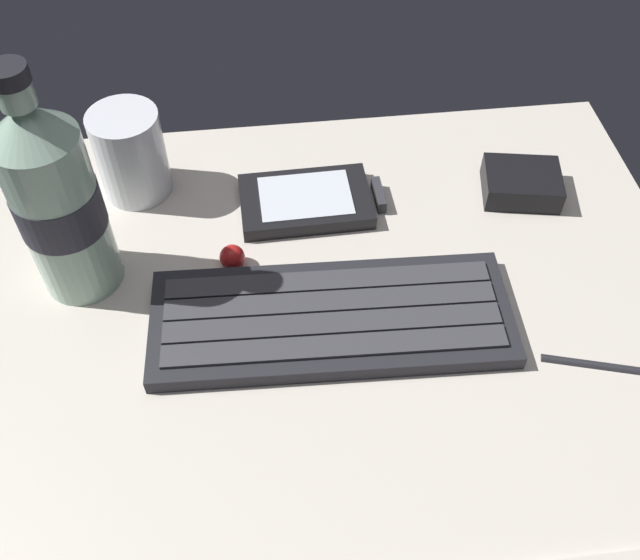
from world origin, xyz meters
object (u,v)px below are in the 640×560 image
at_px(juice_cup, 131,157).
at_px(water_bottle, 56,200).
at_px(handheld_device, 313,201).
at_px(keyboard, 331,318).
at_px(charger_block, 521,183).
at_px(trackball_mouse, 232,257).
at_px(stylus_pen, 604,364).

bearing_deg(juice_cup, water_bottle, -111.28).
bearing_deg(juice_cup, handheld_device, -15.15).
bearing_deg(keyboard, water_bottle, 159.75).
xyz_separation_m(juice_cup, charger_block, (0.36, -0.05, -0.03)).
bearing_deg(trackball_mouse, water_bottle, 178.81).
bearing_deg(stylus_pen, trackball_mouse, 170.12).
xyz_separation_m(water_bottle, trackball_mouse, (0.13, -0.00, -0.08)).
bearing_deg(trackball_mouse, juice_cup, 128.08).
bearing_deg(juice_cup, keyboard, -48.23).
bearing_deg(trackball_mouse, keyboard, -43.39).
xyz_separation_m(trackball_mouse, stylus_pen, (0.28, -0.14, -0.01)).
height_order(keyboard, stylus_pen, keyboard).
distance_m(water_bottle, charger_block, 0.41).
distance_m(keyboard, charger_block, 0.24).
relative_size(juice_cup, water_bottle, 0.41).
xyz_separation_m(keyboard, handheld_device, (0.00, 0.14, -0.00)).
xyz_separation_m(juice_cup, trackball_mouse, (0.09, -0.11, -0.03)).
relative_size(water_bottle, charger_block, 2.97).
bearing_deg(water_bottle, keyboard, -20.25).
bearing_deg(water_bottle, stylus_pen, -19.03).
distance_m(juice_cup, trackball_mouse, 0.14).
xyz_separation_m(keyboard, water_bottle, (-0.20, 0.07, 0.08)).
relative_size(water_bottle, stylus_pen, 2.19).
xyz_separation_m(handheld_device, water_bottle, (-0.20, -0.06, 0.08)).
distance_m(keyboard, handheld_device, 0.14).
xyz_separation_m(charger_block, stylus_pen, (0.01, -0.20, -0.01)).
distance_m(handheld_device, trackball_mouse, 0.10).
relative_size(handheld_device, water_bottle, 0.62).
height_order(charger_block, trackball_mouse, charger_block).
bearing_deg(stylus_pen, handheld_device, 151.49).
xyz_separation_m(handheld_device, charger_block, (0.20, -0.00, 0.00)).
xyz_separation_m(water_bottle, charger_block, (0.40, 0.06, -0.08)).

